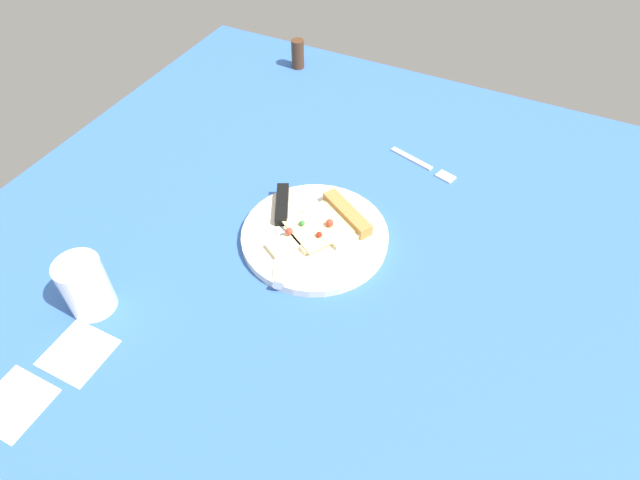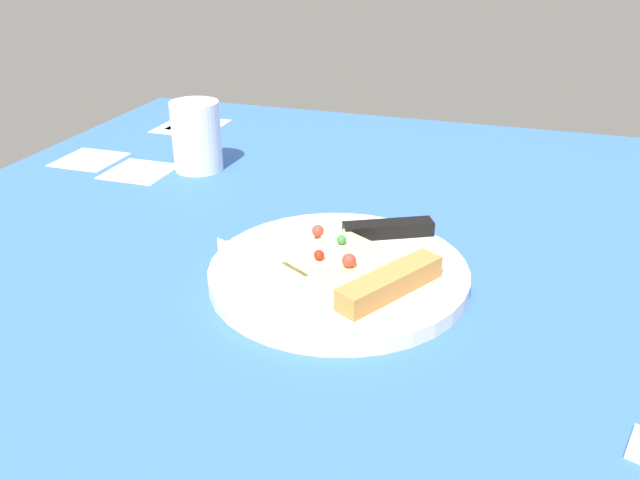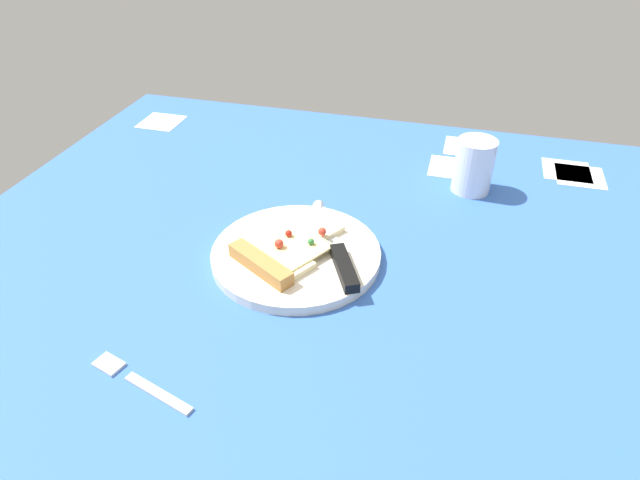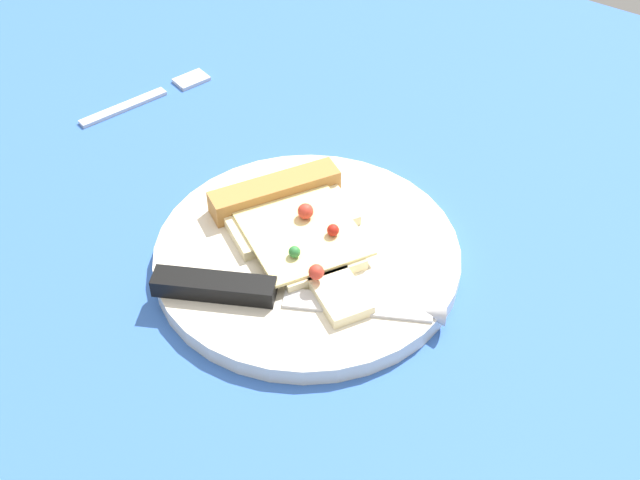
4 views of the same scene
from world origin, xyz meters
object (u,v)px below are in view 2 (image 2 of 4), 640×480
Objects in this scene: pizza_slice at (357,268)px; drinking_glass at (197,136)px; knife at (351,234)px; plate at (338,273)px.

pizza_slice is 1.89× the size of drinking_glass.
drinking_glass reaches higher than knife.
pizza_slice is 0.85× the size of knife.
plate is 1.39× the size of pizza_slice.
plate is 3.02cm from pizza_slice.
drinking_glass is (-28.82, 25.15, 4.22)cm from plate.
plate is 38.48cm from drinking_glass.
drinking_glass is (-31.03, 26.45, 2.62)cm from pizza_slice.
pizza_slice reaches higher than knife.
pizza_slice is (2.21, -1.30, 1.60)cm from plate.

